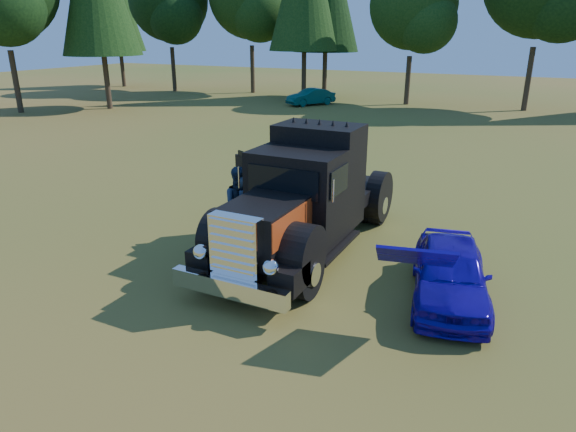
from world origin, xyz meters
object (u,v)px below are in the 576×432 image
at_px(distant_teal_car, 311,97).
at_px(hotrod_coupe, 450,272).
at_px(diamond_t_truck, 303,202).
at_px(spectator_far, 242,206).
at_px(spectator_near, 248,211).

bearing_deg(distant_teal_car, hotrod_coupe, -27.31).
xyz_separation_m(diamond_t_truck, distant_teal_car, (-10.71, 24.29, -0.69)).
relative_size(spectator_far, distant_teal_car, 0.56).
distance_m(hotrod_coupe, distant_teal_car, 29.00).
height_order(diamond_t_truck, hotrod_coupe, diamond_t_truck).
relative_size(spectator_near, spectator_far, 0.91).
distance_m(spectator_near, distant_teal_car, 26.26).
bearing_deg(spectator_near, distant_teal_car, 41.23).
relative_size(hotrod_coupe, spectator_far, 2.07).
height_order(spectator_far, distant_teal_car, spectator_far).
relative_size(hotrod_coupe, spectator_near, 2.27).
relative_size(diamond_t_truck, spectator_far, 3.56).
xyz_separation_m(hotrod_coupe, spectator_far, (-5.24, 0.67, 0.38)).
distance_m(hotrod_coupe, spectator_near, 5.09).
xyz_separation_m(hotrod_coupe, spectator_near, (-5.04, 0.65, 0.29)).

